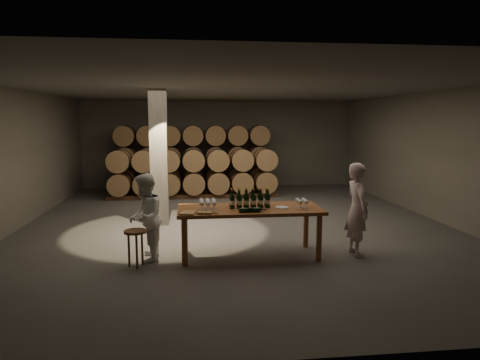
{
  "coord_description": "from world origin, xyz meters",
  "views": [
    {
      "loc": [
        -1.05,
        -10.05,
        2.47
      ],
      "look_at": [
        0.08,
        -0.26,
        1.1
      ],
      "focal_mm": 32.0,
      "sensor_mm": 36.0,
      "label": 1
    }
  ],
  "objects": [
    {
      "name": "room",
      "position": [
        -1.8,
        0.2,
        1.6
      ],
      "size": [
        12.0,
        12.0,
        12.0
      ],
      "color": "#4B4846",
      "rests_on": "ground"
    },
    {
      "name": "tasting_table",
      "position": [
        0.0,
        -2.5,
        0.8
      ],
      "size": [
        2.6,
        1.1,
        0.9
      ],
      "color": "brown",
      "rests_on": "ground"
    },
    {
      "name": "barrel_stack_back",
      "position": [
        -0.96,
        5.2,
        1.2
      ],
      "size": [
        5.48,
        0.95,
        2.31
      ],
      "color": "brown",
      "rests_on": "ground"
    },
    {
      "name": "barrel_stack_front",
      "position": [
        -0.96,
        3.8,
        0.83
      ],
      "size": [
        5.48,
        0.95,
        1.57
      ],
      "color": "brown",
      "rests_on": "ground"
    },
    {
      "name": "bottle_cluster",
      "position": [
        0.01,
        -2.46,
        1.02
      ],
      "size": [
        0.74,
        0.24,
        0.35
      ],
      "color": "black",
      "rests_on": "tasting_table"
    },
    {
      "name": "lying_bottles",
      "position": [
        -0.04,
        -2.88,
        0.94
      ],
      "size": [
        0.47,
        0.08,
        0.08
      ],
      "color": "black",
      "rests_on": "tasting_table"
    },
    {
      "name": "glass_cluster_left",
      "position": [
        -0.76,
        -2.53,
        1.02
      ],
      "size": [
        0.3,
        0.41,
        0.17
      ],
      "color": "silver",
      "rests_on": "tasting_table"
    },
    {
      "name": "glass_cluster_right",
      "position": [
        0.94,
        -2.6,
        1.02
      ],
      "size": [
        0.19,
        0.3,
        0.17
      ],
      "color": "silver",
      "rests_on": "tasting_table"
    },
    {
      "name": "plate",
      "position": [
        0.58,
        -2.57,
        0.91
      ],
      "size": [
        0.25,
        0.25,
        0.01
      ],
      "primitive_type": "cylinder",
      "color": "silver",
      "rests_on": "tasting_table"
    },
    {
      "name": "notebook_near",
      "position": [
        -0.82,
        -2.88,
        0.92
      ],
      "size": [
        0.27,
        0.24,
        0.03
      ],
      "primitive_type": "cube",
      "rotation": [
        0.0,
        0.0,
        -0.19
      ],
      "color": "olive",
      "rests_on": "tasting_table"
    },
    {
      "name": "notebook_corner",
      "position": [
        -1.11,
        -2.86,
        0.91
      ],
      "size": [
        0.31,
        0.35,
        0.03
      ],
      "primitive_type": "cube",
      "rotation": [
        0.0,
        0.0,
        -0.24
      ],
      "color": "olive",
      "rests_on": "tasting_table"
    },
    {
      "name": "pen",
      "position": [
        -0.68,
        -2.95,
        0.91
      ],
      "size": [
        0.15,
        0.01,
        0.01
      ],
      "primitive_type": "cylinder",
      "rotation": [
        0.0,
        1.57,
        0.02
      ],
      "color": "black",
      "rests_on": "tasting_table"
    },
    {
      "name": "stool",
      "position": [
        -2.0,
        -2.88,
        0.52
      ],
      "size": [
        0.38,
        0.38,
        0.64
      ],
      "rotation": [
        0.0,
        0.0,
        0.23
      ],
      "color": "brown",
      "rests_on": "ground"
    },
    {
      "name": "person_man",
      "position": [
        1.97,
        -2.66,
        0.86
      ],
      "size": [
        0.44,
        0.65,
        1.72
      ],
      "primitive_type": "imported",
      "rotation": [
        0.0,
        0.0,
        1.62
      ],
      "color": "beige",
      "rests_on": "ground"
    },
    {
      "name": "person_woman",
      "position": [
        -1.87,
        -2.56,
        0.78
      ],
      "size": [
        0.61,
        0.77,
        1.56
      ],
      "primitive_type": "imported",
      "rotation": [
        0.0,
        0.0,
        -1.6
      ],
      "color": "white",
      "rests_on": "ground"
    }
  ]
}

